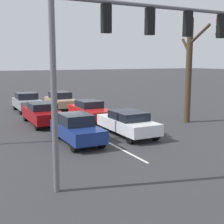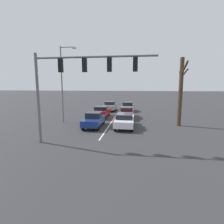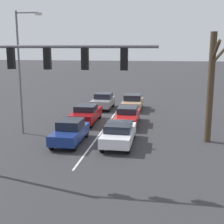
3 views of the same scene
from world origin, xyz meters
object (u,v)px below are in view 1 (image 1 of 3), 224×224
car_red_leftlane_second (90,110)px  car_tan_leftlane_third (61,100)px  car_maroon_midlane_second (42,113)px  traffic_signal_gantry (133,41)px  car_navy_midlane_front (77,129)px  car_gray_midlane_third (27,102)px  car_white_leftlane_front (128,123)px  bare_tree_near (189,67)px

car_red_leftlane_second → car_tan_leftlane_third: car_tan_leftlane_third is taller
car_maroon_midlane_second → traffic_signal_gantry: bearing=92.2°
car_navy_midlane_front → car_gray_midlane_third: bearing=-89.7°
car_tan_leftlane_third → car_maroon_midlane_second: bearing=62.0°
car_maroon_midlane_second → car_gray_midlane_third: car_gray_midlane_third is taller
car_white_leftlane_front → traffic_signal_gantry: traffic_signal_gantry is taller
car_tan_leftlane_third → car_gray_midlane_third: bearing=1.4°
car_red_leftlane_second → car_gray_midlane_third: 7.11m
car_white_leftlane_front → car_gray_midlane_third: bearing=-74.2°
car_gray_midlane_third → bare_tree_near: size_ratio=0.56×
car_gray_midlane_third → bare_tree_near: 14.01m
traffic_signal_gantry → car_red_leftlane_second: bearing=-105.4°
car_tan_leftlane_third → bare_tree_near: (-6.11, 10.23, 3.11)m
car_navy_midlane_front → car_maroon_midlane_second: (0.34, -5.73, -0.01)m
car_tan_leftlane_third → traffic_signal_gantry: (2.88, 17.59, 4.29)m
car_navy_midlane_front → car_tan_leftlane_third: (-2.99, -11.99, -0.00)m
car_white_leftlane_front → car_tan_leftlane_third: bearing=-88.7°
car_maroon_midlane_second → car_tan_leftlane_third: bearing=-118.0°
car_gray_midlane_third → car_tan_leftlane_third: bearing=-178.6°
car_gray_midlane_third → car_navy_midlane_front: bearing=90.3°
car_white_leftlane_front → car_red_leftlane_second: car_white_leftlane_front is taller
car_red_leftlane_second → traffic_signal_gantry: (3.09, 11.20, 4.32)m
car_navy_midlane_front → car_white_leftlane_front: 3.26m
car_navy_midlane_front → car_red_leftlane_second: bearing=-119.7°
car_white_leftlane_front → car_tan_leftlane_third: (0.26, -11.81, 0.01)m
car_navy_midlane_front → car_tan_leftlane_third: size_ratio=0.97×
car_tan_leftlane_third → traffic_signal_gantry: 18.33m
car_white_leftlane_front → car_maroon_midlane_second: car_maroon_midlane_second is taller
car_maroon_midlane_second → traffic_signal_gantry: 12.12m
car_gray_midlane_third → traffic_signal_gantry: (-0.16, 17.52, 4.24)m
car_navy_midlane_front → car_white_leftlane_front: (-3.25, -0.18, -0.01)m
traffic_signal_gantry → car_gray_midlane_third: bearing=-89.5°
car_gray_midlane_third → car_tan_leftlane_third: 3.05m
car_navy_midlane_front → car_red_leftlane_second: (-3.19, -5.60, -0.03)m
car_red_leftlane_second → bare_tree_near: bare_tree_near is taller
car_navy_midlane_front → car_red_leftlane_second: car_navy_midlane_front is taller
car_red_leftlane_second → traffic_signal_gantry: bearing=74.6°
car_navy_midlane_front → car_maroon_midlane_second: bearing=-86.6°
car_navy_midlane_front → car_tan_leftlane_third: bearing=-104.0°
car_gray_midlane_third → bare_tree_near: (-9.15, 10.15, 3.06)m
car_maroon_midlane_second → bare_tree_near: 10.70m
car_white_leftlane_front → car_tan_leftlane_third: car_tan_leftlane_third is taller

